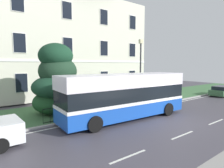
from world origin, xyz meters
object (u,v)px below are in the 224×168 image
single_decker_bus (126,95)px  litter_bin (57,111)px  parked_hatchback_00 (222,91)px  street_lamp_post (140,67)px  evergreen_tree (57,82)px  georgian_townhouse (71,38)px

single_decker_bus → litter_bin: size_ratio=8.62×
parked_hatchback_00 → litter_bin: size_ratio=3.79×
parked_hatchback_00 → street_lamp_post: (-12.16, 2.30, 3.01)m
evergreen_tree → street_lamp_post: (7.52, -1.57, 1.13)m
evergreen_tree → georgian_townhouse: bearing=58.6°
evergreen_tree → street_lamp_post: street_lamp_post is taller
georgian_townhouse → parked_hatchback_00: georgian_townhouse is taller
georgian_townhouse → evergreen_tree: size_ratio=3.55×
georgian_townhouse → single_decker_bus: size_ratio=1.98×
evergreen_tree → litter_bin: size_ratio=4.80×
parked_hatchback_00 → litter_bin: (-20.29, 2.30, 0.08)m
evergreen_tree → parked_hatchback_00: evergreen_tree is taller
parked_hatchback_00 → litter_bin: bearing=170.6°
single_decker_bus → street_lamp_post: bearing=35.1°
evergreen_tree → single_decker_bus: 5.44m
georgian_townhouse → litter_bin: georgian_townhouse is taller
georgian_townhouse → evergreen_tree: bearing=-121.4°
street_lamp_post → single_decker_bus: bearing=-147.9°
georgian_townhouse → single_decker_bus: 14.74m
litter_bin → street_lamp_post: bearing=0.0°
single_decker_bus → street_lamp_post: size_ratio=1.62×
parked_hatchback_00 → litter_bin: litter_bin is taller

